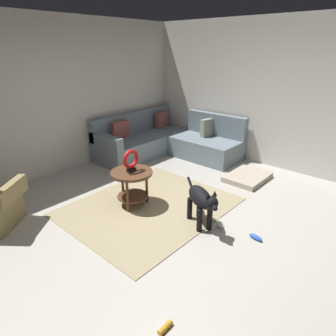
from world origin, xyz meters
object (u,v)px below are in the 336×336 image
dog_toy_rope (165,328)px  dog_toy_bone (256,237)px  torus_sculpture (131,160)px  dog_toy_ball (220,224)px  sectional_couch (166,142)px  side_table (132,179)px  dog (201,200)px  dog_bed_mat (247,177)px

dog_toy_rope → dog_toy_bone: 1.65m
torus_sculpture → dog_toy_ball: bearing=-74.7°
torus_sculpture → dog_toy_ball: (0.35, -1.28, -0.67)m
sectional_couch → side_table: (-1.96, -1.09, 0.12)m
sectional_couch → dog_toy_bone: size_ratio=12.50×
torus_sculpture → dog: bearing=-78.7°
side_table → torus_sculpture: (0.00, 0.00, 0.29)m
torus_sculpture → dog_bed_mat: size_ratio=0.41×
dog → dog_toy_ball: size_ratio=8.89×
dog_toy_rope → dog_toy_ball: bearing=16.6°
dog → dog_bed_mat: bearing=-143.2°
sectional_couch → torus_sculpture: (-1.96, -1.09, 0.42)m
torus_sculpture → dog_toy_ball: 1.49m
dog_toy_rope → dog_bed_mat: bearing=16.0°
dog_bed_mat → torus_sculpture: bearing=156.7°
dog_toy_rope → dog_toy_bone: (1.65, 0.00, 0.00)m
dog → dog_toy_bone: (0.21, -0.68, -0.35)m
dog_bed_mat → dog_toy_rope: dog_bed_mat is taller
dog_bed_mat → dog_toy_ball: bearing=-164.6°
sectional_couch → dog_toy_ball: size_ratio=26.13×
dog → dog_toy_bone: dog is taller
torus_sculpture → dog: size_ratio=0.43×
torus_sculpture → dog_toy_bone: size_ratio=1.81×
dog_toy_rope → dog_toy_bone: bearing=0.1°
side_table → dog_toy_ball: side_table is taller
dog_toy_bone → side_table: bearing=103.5°
side_table → sectional_couch: bearing=29.1°
dog_bed_mat → dog_toy_ball: (-1.60, -0.44, -0.00)m
dog → torus_sculpture: bearing=-49.5°
dog_bed_mat → dog_toy_ball: size_ratio=9.29×
dog → dog_toy_bone: size_ratio=4.25×
side_table → dog_bed_mat: (1.95, -0.84, -0.37)m
dog_bed_mat → dog_toy_bone: (-1.53, -0.91, -0.01)m
sectional_couch → dog_bed_mat: 1.95m
dog_toy_ball → torus_sculpture: bearing=105.3°
dog_toy_ball → dog_toy_rope: 1.65m
sectional_couch → side_table: 2.25m
dog_toy_rope → dog_toy_bone: dog_toy_bone is taller
dog → side_table: bearing=-49.5°
dog_toy_rope → dog_toy_bone: size_ratio=0.82×
dog_toy_ball → dog_toy_bone: (0.07, -0.47, -0.01)m
sectional_couch → dog: (-1.75, -2.17, 0.09)m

